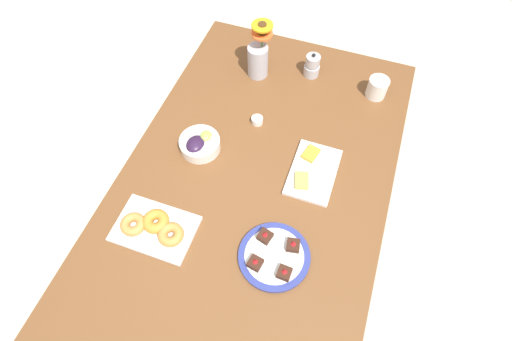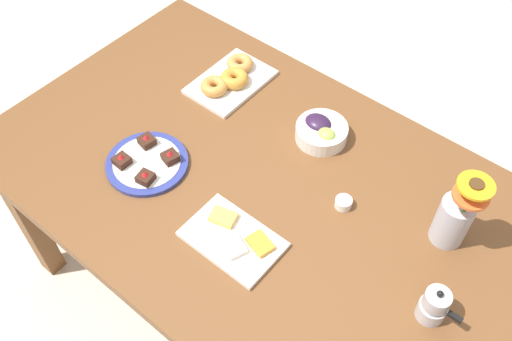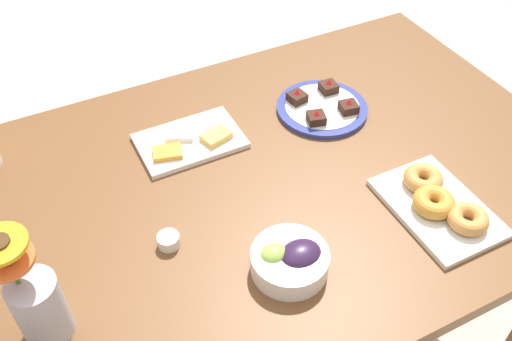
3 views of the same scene
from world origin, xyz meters
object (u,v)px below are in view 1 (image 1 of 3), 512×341
object	(u,v)px
cheese_platter	(313,171)
dessert_plate	(274,256)
coffee_mug	(377,87)
grape_bowl	(200,144)
jam_cup_honey	(257,120)
flower_vase	(258,58)
moka_pot	(312,66)
dining_table	(256,187)
croissant_platter	(154,227)

from	to	relation	value
cheese_platter	dessert_plate	size ratio (longest dim) A/B	1.06
coffee_mug	grape_bowl	size ratio (longest dim) A/B	0.76
grape_bowl	dessert_plate	distance (m)	0.53
jam_cup_honey	cheese_platter	bearing A→B (deg)	-119.99
grape_bowl	flower_vase	size ratio (longest dim) A/B	0.61
cheese_platter	moka_pot	xyz separation A→B (m)	(0.51, 0.14, 0.04)
grape_bowl	cheese_platter	bearing A→B (deg)	-85.34
dining_table	coffee_mug	world-z (taller)	coffee_mug
grape_bowl	jam_cup_honey	world-z (taller)	grape_bowl
croissant_platter	moka_pot	xyz separation A→B (m)	(0.92, -0.32, 0.03)
dining_table	cheese_platter	size ratio (longest dim) A/B	6.15
dining_table	cheese_platter	xyz separation A→B (m)	(0.09, -0.20, 0.10)
flower_vase	cheese_platter	bearing A→B (deg)	-139.45
coffee_mug	jam_cup_honey	size ratio (longest dim) A/B	2.52
cheese_platter	flower_vase	world-z (taller)	flower_vase
jam_cup_honey	flower_vase	size ratio (longest dim) A/B	0.18
dining_table	moka_pot	bearing A→B (deg)	-5.31
flower_vase	dessert_plate	bearing A→B (deg)	-157.29
jam_cup_honey	moka_pot	distance (m)	0.37
coffee_mug	cheese_platter	distance (m)	0.51
grape_bowl	dining_table	bearing A→B (deg)	-101.17
coffee_mug	moka_pot	distance (m)	0.30
croissant_platter	moka_pot	size ratio (longest dim) A/B	2.35
cheese_platter	grape_bowl	bearing A→B (deg)	94.66
dining_table	dessert_plate	distance (m)	0.34
grape_bowl	coffee_mug	bearing A→B (deg)	-49.47
grape_bowl	dessert_plate	world-z (taller)	grape_bowl
dining_table	coffee_mug	distance (m)	0.68
coffee_mug	croissant_platter	size ratio (longest dim) A/B	0.43
grape_bowl	flower_vase	bearing A→B (deg)	-9.71
grape_bowl	jam_cup_honey	xyz separation A→B (m)	(0.20, -0.17, -0.01)
grape_bowl	cheese_platter	world-z (taller)	grape_bowl
dining_table	jam_cup_honey	size ratio (longest dim) A/B	33.33
cheese_platter	croissant_platter	size ratio (longest dim) A/B	0.93
coffee_mug	dessert_plate	xyz separation A→B (m)	(-0.85, 0.19, -0.03)
croissant_platter	flower_vase	distance (m)	0.85
jam_cup_honey	dessert_plate	world-z (taller)	dessert_plate
dessert_plate	croissant_platter	bearing A→B (deg)	95.86
coffee_mug	flower_vase	distance (m)	0.53
grape_bowl	jam_cup_honey	distance (m)	0.26
jam_cup_honey	flower_vase	xyz separation A→B (m)	(0.27, 0.09, 0.08)
coffee_mug	flower_vase	bearing A→B (deg)	95.07
croissant_platter	jam_cup_honey	distance (m)	0.60
dining_table	moka_pot	world-z (taller)	moka_pot
dining_table	jam_cup_honey	distance (m)	0.28
dessert_plate	flower_vase	size ratio (longest dim) A/B	0.94
cheese_platter	jam_cup_honey	world-z (taller)	cheese_platter
coffee_mug	grape_bowl	world-z (taller)	coffee_mug
dessert_plate	moka_pot	distance (m)	0.89
jam_cup_honey	moka_pot	size ratio (longest dim) A/B	0.40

